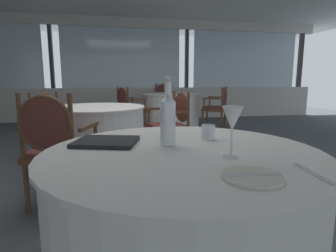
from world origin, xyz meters
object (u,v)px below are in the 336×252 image
(water_bottle, at_px, (168,118))
(dining_chair_1_1, at_px, (128,106))
(dining_chair_0_0, at_px, (55,143))
(wine_glass, at_px, (232,120))
(dining_chair_0_2, at_px, (50,119))
(dining_chair_1_0, at_px, (164,99))
(side_plate, at_px, (252,177))
(water_tumbler, at_px, (208,132))
(dining_chair_1_2, at_px, (218,105))
(menu_book, at_px, (106,142))
(dining_chair_0_1, at_px, (173,120))

(water_bottle, xyz_separation_m, dining_chair_1_1, (0.01, 4.28, -0.34))
(water_bottle, distance_m, dining_chair_0_0, 1.31)
(wine_glass, bearing_deg, dining_chair_0_2, 114.33)
(dining_chair_0_0, bearing_deg, dining_chair_1_0, -3.78)
(dining_chair_0_2, height_order, dining_chair_1_0, dining_chair_1_0)
(side_plate, xyz_separation_m, dining_chair_1_1, (-0.17, 4.76, -0.22))
(dining_chair_1_0, bearing_deg, water_tumbler, -5.05)
(wine_glass, height_order, dining_chair_1_1, wine_glass)
(dining_chair_0_2, height_order, dining_chair_1_2, dining_chair_1_2)
(side_plate, relative_size, menu_book, 0.68)
(side_plate, bearing_deg, wine_glass, 82.39)
(dining_chair_0_1, distance_m, dining_chair_1_2, 2.41)
(dining_chair_0_1, xyz_separation_m, dining_chair_1_1, (-0.49, 2.06, 0.01))
(dining_chair_1_0, height_order, dining_chair_1_2, dining_chair_1_0)
(water_tumbler, relative_size, dining_chair_1_0, 0.08)
(water_tumbler, relative_size, dining_chair_0_2, 0.08)
(wine_glass, distance_m, dining_chair_0_2, 3.26)
(dining_chair_1_1, bearing_deg, side_plate, -115.15)
(dining_chair_1_0, xyz_separation_m, dining_chair_1_1, (-1.02, -1.59, -0.02))
(water_tumbler, bearing_deg, dining_chair_1_1, 93.06)
(water_bottle, relative_size, wine_glass, 1.58)
(wine_glass, xyz_separation_m, dining_chair_0_0, (-0.93, 1.30, -0.35))
(dining_chair_0_1, bearing_deg, dining_chair_1_0, -112.09)
(dining_chair_1_2, bearing_deg, water_bottle, 98.51)
(dining_chair_1_1, bearing_deg, dining_chair_0_0, -129.99)
(dining_chair_0_1, height_order, dining_chair_1_1, dining_chair_1_1)
(side_plate, height_order, wine_glass, wine_glass)
(dining_chair_1_1, distance_m, dining_chair_1_2, 1.89)
(water_bottle, height_order, dining_chair_1_2, water_bottle)
(water_bottle, relative_size, menu_book, 1.13)
(water_bottle, height_order, dining_chair_1_1, water_bottle)
(menu_book, relative_size, dining_chair_0_0, 0.30)
(dining_chair_0_2, bearing_deg, dining_chair_1_0, 102.06)
(water_tumbler, height_order, dining_chair_0_1, dining_chair_0_1)
(dining_chair_0_1, distance_m, dining_chair_1_1, 2.12)
(water_bottle, height_order, wine_glass, water_bottle)
(side_plate, distance_m, dining_chair_0_2, 3.44)
(wine_glass, bearing_deg, dining_chair_1_1, 92.50)
(menu_book, xyz_separation_m, dining_chair_1_0, (1.32, 5.79, -0.20))
(dining_chair_0_1, bearing_deg, wine_glass, 69.56)
(water_tumbler, bearing_deg, dining_chair_0_2, 117.57)
(menu_book, relative_size, dining_chair_0_1, 0.31)
(wine_glass, bearing_deg, menu_book, 145.78)
(dining_chair_0_0, relative_size, dining_chair_0_1, 1.06)
(side_plate, xyz_separation_m, wine_glass, (0.03, 0.22, 0.15))
(water_bottle, xyz_separation_m, dining_chair_0_1, (0.49, 2.22, -0.35))
(wine_glass, distance_m, dining_chair_1_2, 4.76)
(dining_chair_0_0, bearing_deg, wine_glass, -128.01)
(water_tumbler, bearing_deg, side_plate, -95.65)
(dining_chair_0_2, bearing_deg, dining_chair_0_0, -30.14)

